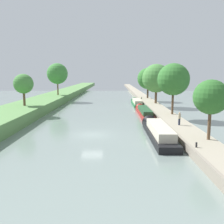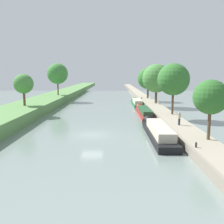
{
  "view_description": "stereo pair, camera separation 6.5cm",
  "coord_description": "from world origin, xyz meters",
  "px_view_note": "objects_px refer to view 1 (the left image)",
  "views": [
    {
      "loc": [
        2.57,
        -29.22,
        7.17
      ],
      "look_at": [
        2.31,
        11.54,
        1.0
      ],
      "focal_mm": 40.26,
      "sensor_mm": 36.0,
      "label": 1
    },
    {
      "loc": [
        2.64,
        -29.22,
        7.17
      ],
      "look_at": [
        2.31,
        11.54,
        1.0
      ],
      "focal_mm": 40.26,
      "sensor_mm": 36.0,
      "label": 2
    }
  ],
  "objects_px": {
    "narrowboat_black": "(158,131)",
    "narrowboat_red": "(144,112)",
    "person_walking": "(179,118)",
    "mooring_bollard_far": "(142,98)",
    "narrowboat_green": "(137,102)",
    "mooring_bollard_near": "(196,145)"
  },
  "relations": [
    {
      "from": "narrowboat_green",
      "to": "narrowboat_black",
      "type": "bearing_deg",
      "value": -90.62
    },
    {
      "from": "person_walking",
      "to": "narrowboat_green",
      "type": "bearing_deg",
      "value": 95.54
    },
    {
      "from": "narrowboat_black",
      "to": "person_walking",
      "type": "distance_m",
      "value": 3.95
    },
    {
      "from": "narrowboat_black",
      "to": "mooring_bollard_far",
      "type": "bearing_deg",
      "value": 86.67
    },
    {
      "from": "narrowboat_black",
      "to": "narrowboat_green",
      "type": "height_order",
      "value": "narrowboat_black"
    },
    {
      "from": "narrowboat_black",
      "to": "narrowboat_green",
      "type": "relative_size",
      "value": 1.12
    },
    {
      "from": "narrowboat_green",
      "to": "person_walking",
      "type": "height_order",
      "value": "person_walking"
    },
    {
      "from": "narrowboat_red",
      "to": "person_walking",
      "type": "relative_size",
      "value": 8.54
    },
    {
      "from": "narrowboat_red",
      "to": "mooring_bollard_far",
      "type": "height_order",
      "value": "narrowboat_red"
    },
    {
      "from": "narrowboat_black",
      "to": "person_walking",
      "type": "height_order",
      "value": "person_walking"
    },
    {
      "from": "mooring_bollard_far",
      "to": "mooring_bollard_near",
      "type": "bearing_deg",
      "value": -90.0
    },
    {
      "from": "narrowboat_green",
      "to": "narrowboat_red",
      "type": "bearing_deg",
      "value": -90.26
    },
    {
      "from": "person_walking",
      "to": "mooring_bollard_near",
      "type": "bearing_deg",
      "value": -95.92
    },
    {
      "from": "narrowboat_green",
      "to": "mooring_bollard_far",
      "type": "relative_size",
      "value": 27.23
    },
    {
      "from": "narrowboat_red",
      "to": "mooring_bollard_far",
      "type": "distance_m",
      "value": 20.15
    },
    {
      "from": "narrowboat_black",
      "to": "narrowboat_red",
      "type": "height_order",
      "value": "narrowboat_black"
    },
    {
      "from": "narrowboat_red",
      "to": "narrowboat_green",
      "type": "height_order",
      "value": "narrowboat_green"
    },
    {
      "from": "narrowboat_red",
      "to": "person_walking",
      "type": "bearing_deg",
      "value": -78.06
    },
    {
      "from": "narrowboat_black",
      "to": "mooring_bollard_far",
      "type": "height_order",
      "value": "narrowboat_black"
    },
    {
      "from": "person_walking",
      "to": "narrowboat_red",
      "type": "bearing_deg",
      "value": 101.94
    },
    {
      "from": "narrowboat_red",
      "to": "mooring_bollard_near",
      "type": "height_order",
      "value": "narrowboat_red"
    },
    {
      "from": "narrowboat_green",
      "to": "mooring_bollard_far",
      "type": "xyz_separation_m",
      "value": [
        1.74,
        5.07,
        0.55
      ]
    }
  ]
}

